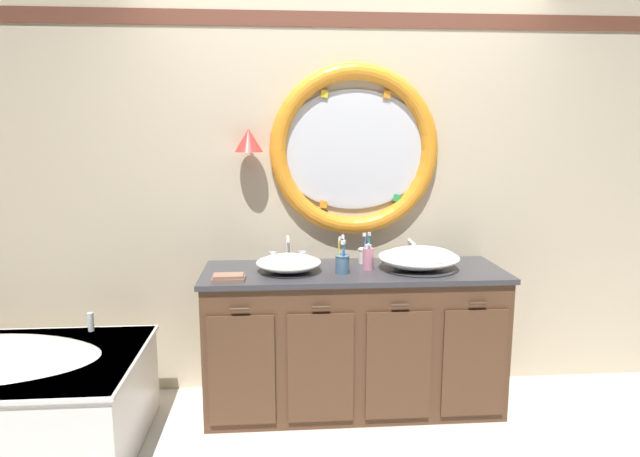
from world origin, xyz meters
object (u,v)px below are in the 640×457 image
Objects in this scene: toothbrush_holder_right at (366,255)px; soap_dispenser at (368,258)px; sink_basin_left at (289,263)px; toothbrush_holder_left at (342,263)px; folded_hand_towel at (228,277)px; sink_basin_right at (419,258)px.

soap_dispenser is (-0.01, -0.16, 0.02)m from toothbrush_holder_right.
sink_basin_left is 1.70× the size of toothbrush_holder_left.
sink_basin_left is 0.47m from soap_dispenser.
toothbrush_holder_right is at bearing 20.79° from sink_basin_left.
soap_dispenser is 0.89× the size of folded_hand_towel.
sink_basin_right is at bearing 7.51° from toothbrush_holder_left.
soap_dispenser is (0.47, 0.02, 0.02)m from sink_basin_left.
toothbrush_holder_left reaches higher than sink_basin_right.
sink_basin_left reaches higher than folded_hand_towel.
sink_basin_right is 2.48× the size of toothbrush_holder_right.
soap_dispenser reaches higher than folded_hand_towel.
sink_basin_right is 1.11m from folded_hand_towel.
folded_hand_towel is at bearing -171.19° from toothbrush_holder_left.
toothbrush_holder_left is 1.16× the size of toothbrush_holder_right.
toothbrush_holder_right is at bearing 54.40° from toothbrush_holder_left.
folded_hand_towel is at bearing -154.38° from sink_basin_left.
toothbrush_holder_left is 0.30m from toothbrush_holder_right.
toothbrush_holder_right reaches higher than sink_basin_right.
sink_basin_right is at bearing -3.52° from soap_dispenser.
toothbrush_holder_left is 1.40× the size of soap_dispenser.
sink_basin_left is at bearing 25.62° from folded_hand_towel.
sink_basin_right is 0.34m from toothbrush_holder_right.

